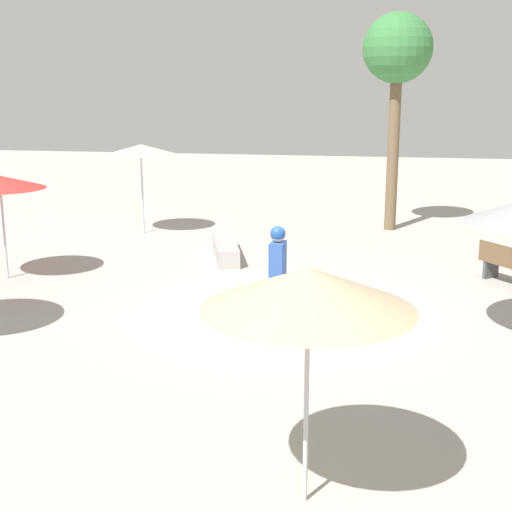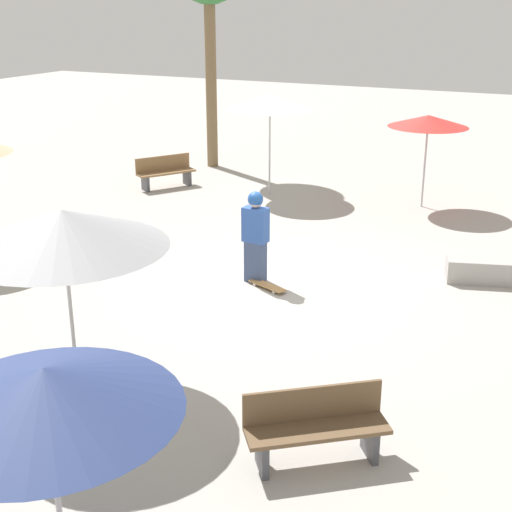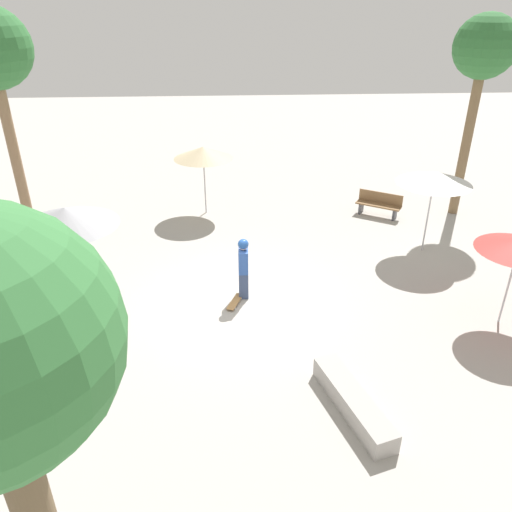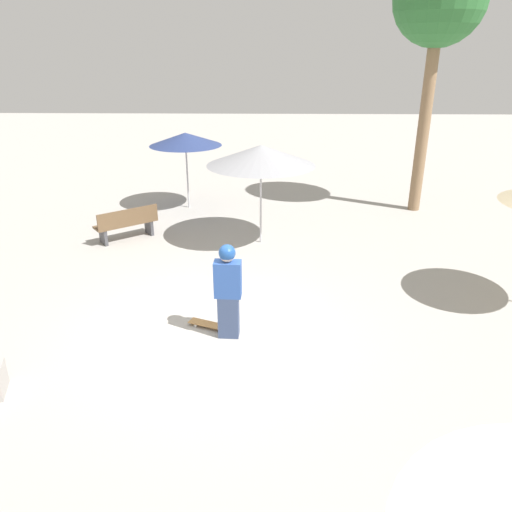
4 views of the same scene
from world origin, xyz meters
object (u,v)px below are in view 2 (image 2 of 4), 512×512
at_px(bench_near, 316,427).
at_px(bench_far, 165,172).
at_px(shade_umbrella_red, 428,121).
at_px(skateboard, 267,286).
at_px(skater_main, 255,234).
at_px(shade_umbrella_navy, 45,390).
at_px(shade_umbrella_grey, 63,229).
at_px(shade_umbrella_white, 270,102).

xyz_separation_m(bench_near, bench_far, (-9.66, -8.15, 0.00)).
bearing_deg(shade_umbrella_red, skateboard, -10.56).
bearing_deg(skateboard, shade_umbrella_red, 100.95).
distance_m(skateboard, bench_near, 5.05).
distance_m(skater_main, shade_umbrella_navy, 7.67).
distance_m(skateboard, bench_far, 7.72).
height_order(bench_far, shade_umbrella_grey, shade_umbrella_grey).
bearing_deg(bench_far, shade_umbrella_grey, 58.59).
distance_m(bench_near, bench_far, 12.64).
distance_m(bench_far, shade_umbrella_navy, 14.39).
relative_size(skateboard, shade_umbrella_red, 0.36).
bearing_deg(skateboard, shade_umbrella_grey, -79.79).
bearing_deg(skater_main, skateboard, -32.03).
relative_size(bench_far, shade_umbrella_navy, 0.70).
distance_m(skateboard, shade_umbrella_navy, 7.54).
distance_m(bench_far, shade_umbrella_grey, 10.81).
height_order(skateboard, shade_umbrella_white, shade_umbrella_white).
bearing_deg(shade_umbrella_white, bench_near, 27.30).
relative_size(skateboard, bench_near, 0.53).
bearing_deg(shade_umbrella_white, shade_umbrella_grey, 10.47).
bearing_deg(bench_near, shade_umbrella_red, -120.40).
bearing_deg(skateboard, shade_umbrella_white, 135.98).
relative_size(bench_near, bench_far, 0.97).
bearing_deg(bench_near, shade_umbrella_grey, -39.45).
distance_m(bench_near, shade_umbrella_grey, 3.88).
distance_m(skateboard, shade_umbrella_white, 6.98).
bearing_deg(shade_umbrella_red, bench_far, -80.34).
xyz_separation_m(shade_umbrella_grey, shade_umbrella_white, (-10.19, -1.88, 0.17)).
bearing_deg(shade_umbrella_red, bench_near, 7.27).
xyz_separation_m(bench_near, shade_umbrella_red, (-10.82, -1.38, 1.69)).
relative_size(skater_main, skateboard, 2.07).
xyz_separation_m(shade_umbrella_red, shade_umbrella_navy, (13.62, 0.21, -0.03)).
bearing_deg(shade_umbrella_navy, bench_far, -150.74).
relative_size(shade_umbrella_navy, shade_umbrella_grey, 0.87).
relative_size(shade_umbrella_grey, shade_umbrella_white, 1.02).
xyz_separation_m(skateboard, shade_umbrella_navy, (7.12, 1.43, 2.03)).
xyz_separation_m(skater_main, bench_far, (-5.11, -5.20, -0.49)).
height_order(shade_umbrella_navy, shade_umbrella_white, shade_umbrella_white).
height_order(skater_main, skateboard, skater_main).
height_order(skater_main, shade_umbrella_white, shade_umbrella_white).
distance_m(bench_near, shade_umbrella_white, 11.76).
bearing_deg(skater_main, bench_near, -54.62).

